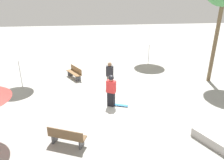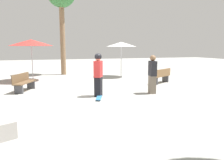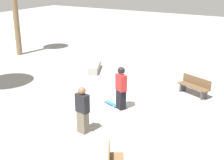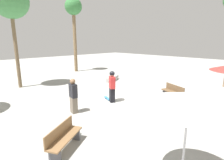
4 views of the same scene
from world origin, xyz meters
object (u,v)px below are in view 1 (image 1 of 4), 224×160
Objects in this scene: bench_near at (67,137)px; shade_umbrella_white at (17,54)px; bench_far at (75,73)px; skater_main at (111,90)px; concrete_ledge at (214,141)px; shade_umbrella_cream at (150,38)px; skateboard at (121,105)px; bystander_watching at (110,75)px.

bench_near is 7.38m from shade_umbrella_white.
shade_umbrella_white is (1.24, -3.41, 1.87)m from bench_far.
skater_main reaches higher than concrete_ledge.
concrete_ledge is at bearing 53.75° from shade_umbrella_white.
skater_main is 6.56m from shade_umbrella_white.
concrete_ledge is 10.73m from shade_umbrella_cream.
shade_umbrella_white is at bearing 171.31° from skateboard.
bench_near is 0.94× the size of bystander_watching.
shade_umbrella_cream is at bearing 110.33° from shade_umbrella_white.
concrete_ledge is 11.99m from shade_umbrella_white.
bench_far is (-7.50, -0.01, 0.00)m from bench_near.
shade_umbrella_white is (-3.13, -5.62, 1.30)m from skater_main.
bench_near and bench_far have the same top height.
skater_main reaches higher than bench_near.
bystander_watching is (1.88, 2.39, 0.45)m from bench_far.
skateboard is 0.42× the size of concrete_ledge.
concrete_ledge is at bearing 129.57° from bystander_watching.
concrete_ledge is at bearing -28.87° from skateboard.
shade_umbrella_cream is (-10.52, 0.03, 2.12)m from concrete_ledge.
shade_umbrella_cream is (-9.80, 6.13, 1.90)m from bench_near.
bench_near is at bearing -96.74° from concrete_ledge.
bench_near is at bearing 150.20° from bench_far.
bench_far is (-4.37, -2.21, -0.57)m from skater_main.
bystander_watching is at bearing 89.87° from bench_near.
bench_far is at bearing -143.37° from concrete_ledge.
shade_umbrella_cream reaches higher than bystander_watching.
bench_far reaches higher than concrete_ledge.
bench_near is 6.11m from bystander_watching.
skateboard is at bearing 106.98° from bystander_watching.
concrete_ledge is 0.76× the size of shade_umbrella_cream.
bystander_watching is (-5.62, 2.37, 0.45)m from bench_near.
shade_umbrella_white reaches higher than concrete_ledge.
bench_far is 0.92× the size of bystander_watching.
bench_near is at bearing -113.10° from skateboard.
shade_umbrella_white is 6.01m from bystander_watching.
shade_umbrella_white reaches higher than bystander_watching.
bench_near is 0.64× the size of shade_umbrella_cream.
bystander_watching is (4.18, -3.75, -1.46)m from shade_umbrella_cream.
shade_umbrella_white is at bearing -126.25° from concrete_ledge.
skater_main is 0.72× the size of shade_umbrella_cream.
shade_umbrella_white is (3.54, -9.55, -0.03)m from shade_umbrella_cream.
bench_near is at bearing 76.23° from bystander_watching.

